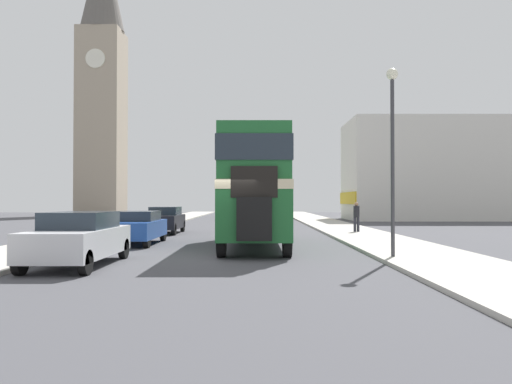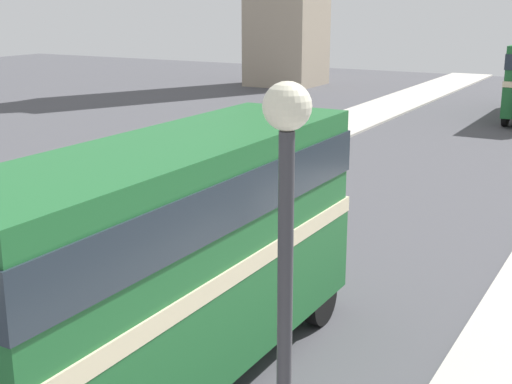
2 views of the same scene
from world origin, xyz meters
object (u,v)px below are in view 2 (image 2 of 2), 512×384
object	(u,v)px
double_decker_bus	(174,248)
car_parked_far	(196,198)
street_lamp	(284,341)
car_parked_mid	(22,274)

from	to	relation	value
double_decker_bus	car_parked_far	bearing A→B (deg)	121.98
double_decker_bus	car_parked_far	world-z (taller)	double_decker_bus
car_parked_far	street_lamp	bearing A→B (deg)	-53.26
car_parked_mid	car_parked_far	world-z (taller)	car_parked_far
car_parked_mid	street_lamp	xyz separation A→B (m)	(9.32, -5.66, 3.22)
double_decker_bus	street_lamp	xyz separation A→B (m)	(4.31, -4.44, 1.36)
double_decker_bus	car_parked_far	size ratio (longest dim) A/B	2.29
car_parked_mid	street_lamp	bearing A→B (deg)	-31.27
car_parked_mid	car_parked_far	distance (m)	6.88
double_decker_bus	car_parked_mid	bearing A→B (deg)	166.39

